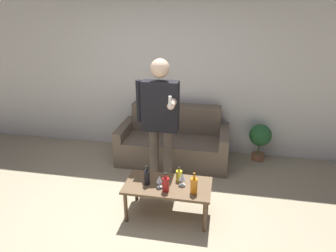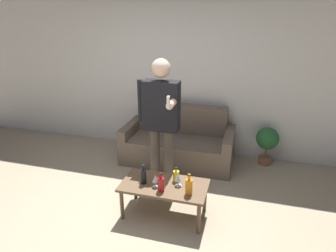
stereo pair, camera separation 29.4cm
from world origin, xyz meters
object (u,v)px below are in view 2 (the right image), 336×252
couch (179,142)px  coffee_table (164,188)px  bottle_orange (144,176)px  person_standing_front (161,116)px

couch → coffee_table: bearing=-82.9°
coffee_table → couch: bearing=97.1°
couch → coffee_table: 1.44m
couch → bottle_orange: 1.48m
couch → bottle_orange: couch is taller
couch → coffee_table: couch is taller
bottle_orange → person_standing_front: person_standing_front is taller
couch → person_standing_front: size_ratio=0.98×
bottle_orange → person_standing_front: (0.02, 0.62, 0.52)m
couch → bottle_orange: bearing=-92.3°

